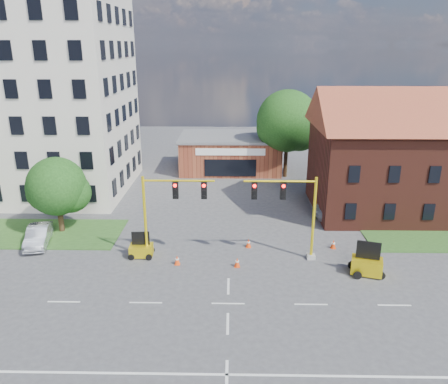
{
  "coord_description": "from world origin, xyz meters",
  "views": [
    {
      "loc": [
        0.18,
        -22.8,
        14.82
      ],
      "look_at": [
        -0.43,
        10.0,
        3.74
      ],
      "focal_mm": 35.0,
      "sensor_mm": 36.0,
      "label": 1
    }
  ],
  "objects_px": {
    "signal_mast_east": "(291,208)",
    "trailer_east": "(367,264)",
    "pickup_white": "(345,211)",
    "trailer_west": "(141,249)",
    "signal_mast_west": "(168,207)"
  },
  "relations": [
    {
      "from": "pickup_white",
      "to": "signal_mast_east",
      "type": "bearing_deg",
      "value": 137.12
    },
    {
      "from": "trailer_east",
      "to": "signal_mast_east",
      "type": "bearing_deg",
      "value": 172.95
    },
    {
      "from": "signal_mast_west",
      "to": "signal_mast_east",
      "type": "xyz_separation_m",
      "value": [
        8.71,
        0.0,
        0.0
      ]
    },
    {
      "from": "signal_mast_east",
      "to": "trailer_west",
      "type": "bearing_deg",
      "value": 179.58
    },
    {
      "from": "signal_mast_west",
      "to": "pickup_white",
      "type": "bearing_deg",
      "value": 27.82
    },
    {
      "from": "trailer_west",
      "to": "trailer_east",
      "type": "height_order",
      "value": "trailer_east"
    },
    {
      "from": "signal_mast_east",
      "to": "trailer_west",
      "type": "distance_m",
      "value": 11.3
    },
    {
      "from": "signal_mast_west",
      "to": "trailer_east",
      "type": "height_order",
      "value": "signal_mast_west"
    },
    {
      "from": "signal_mast_west",
      "to": "pickup_white",
      "type": "relative_size",
      "value": 1.13
    },
    {
      "from": "signal_mast_west",
      "to": "pickup_white",
      "type": "distance_m",
      "value": 16.91
    },
    {
      "from": "trailer_east",
      "to": "pickup_white",
      "type": "relative_size",
      "value": 0.42
    },
    {
      "from": "signal_mast_east",
      "to": "trailer_west",
      "type": "relative_size",
      "value": 3.29
    },
    {
      "from": "signal_mast_east",
      "to": "trailer_east",
      "type": "bearing_deg",
      "value": -23.89
    },
    {
      "from": "signal_mast_east",
      "to": "trailer_east",
      "type": "relative_size",
      "value": 2.67
    },
    {
      "from": "signal_mast_east",
      "to": "pickup_white",
      "type": "height_order",
      "value": "signal_mast_east"
    }
  ]
}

